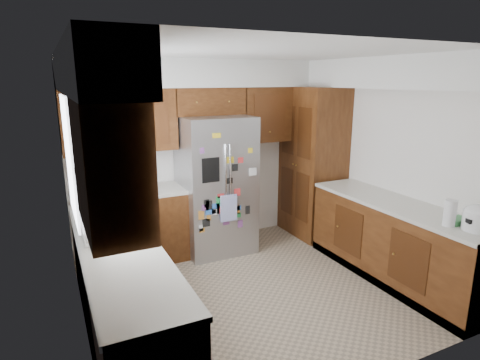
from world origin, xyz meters
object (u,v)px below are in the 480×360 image
pantry (313,163)px  rice_cooker (479,217)px  paper_towel (450,213)px  fridge (216,185)px

pantry → rice_cooker: bearing=-90.0°
pantry → paper_towel: (-0.14, -2.34, -0.03)m
pantry → fridge: 1.51m
fridge → rice_cooker: (1.50, -2.58, 0.14)m
pantry → rice_cooker: pantry is taller
paper_towel → rice_cooker: bearing=-54.4°
rice_cooker → fridge: bearing=120.1°
paper_towel → fridge: bearing=119.7°
pantry → rice_cooker: 2.53m
fridge → paper_towel: size_ratio=7.18×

